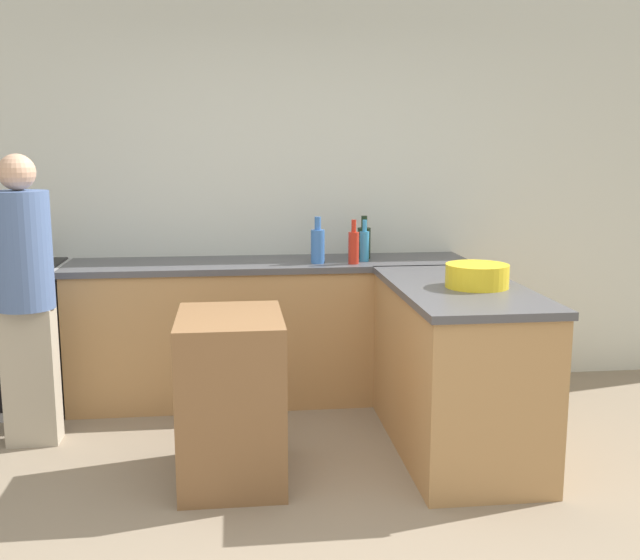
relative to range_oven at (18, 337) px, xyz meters
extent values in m
plane|color=gray|center=(1.63, -2.04, -0.47)|extent=(14.00, 14.00, 0.00)
cube|color=silver|center=(1.63, 0.32, 0.88)|extent=(8.00, 0.06, 2.70)
cube|color=tan|center=(1.63, 0.00, -0.02)|extent=(2.61, 0.58, 0.89)
cube|color=#4C4C51|center=(1.63, 0.00, 0.44)|extent=(2.64, 0.61, 0.04)
cube|color=tan|center=(2.61, -0.99, -0.02)|extent=(0.66, 1.40, 0.89)
cube|color=#4C4C51|center=(2.61, -0.99, 0.44)|extent=(0.69, 1.43, 0.04)
cube|color=#ADADB2|center=(0.00, 0.00, 0.00)|extent=(0.62, 0.58, 0.93)
cube|color=black|center=(0.00, -0.29, -0.14)|extent=(0.52, 0.01, 0.52)
cube|color=black|center=(0.00, 0.00, 0.47)|extent=(0.57, 0.54, 0.01)
cube|color=brown|center=(1.36, -1.23, -0.04)|extent=(0.52, 0.67, 0.86)
cylinder|color=yellow|center=(2.69, -1.05, 0.53)|extent=(0.34, 0.34, 0.13)
cylinder|color=black|center=(2.27, 0.07, 0.57)|extent=(0.09, 0.09, 0.21)
cylinder|color=black|center=(2.27, 0.07, 0.71)|extent=(0.04, 0.04, 0.08)
cylinder|color=red|center=(2.16, -0.17, 0.57)|extent=(0.07, 0.07, 0.21)
cylinder|color=red|center=(2.16, -0.17, 0.71)|extent=(0.03, 0.03, 0.08)
cylinder|color=#338CBF|center=(2.25, -0.07, 0.56)|extent=(0.06, 0.06, 0.20)
cylinder|color=#338CBF|center=(2.25, -0.07, 0.70)|extent=(0.03, 0.03, 0.08)
cylinder|color=#386BB7|center=(1.93, -0.12, 0.57)|extent=(0.09, 0.09, 0.22)
cylinder|color=#386BB7|center=(1.93, -0.12, 0.72)|extent=(0.04, 0.04, 0.08)
cube|color=#ADA38E|center=(0.23, -0.63, -0.08)|extent=(0.29, 0.17, 0.79)
cylinder|color=#4C6699|center=(0.23, -0.63, 0.64)|extent=(0.32, 0.32, 0.65)
sphere|color=tan|center=(0.23, -0.63, 1.07)|extent=(0.20, 0.20, 0.20)
camera|label=1|loc=(1.38, -4.87, 1.21)|focal=42.00mm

